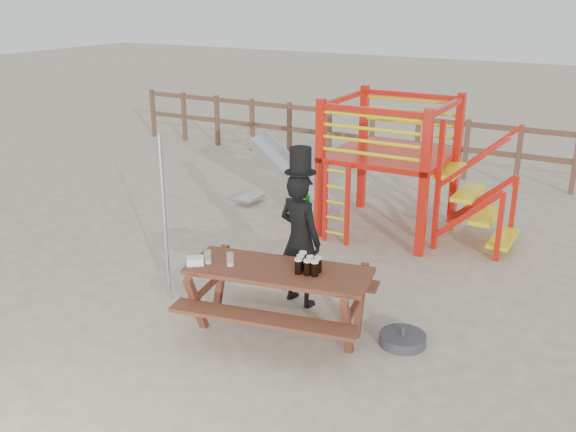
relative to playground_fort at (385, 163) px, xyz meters
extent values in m
plane|color=beige|center=(-0.12, -3.58, -1.07)|extent=(60.00, 60.00, 0.00)
cube|color=brown|center=(-0.12, 3.42, 0.03)|extent=(15.00, 0.06, 0.10)
cube|color=brown|center=(-0.12, 3.42, -0.47)|extent=(15.00, 0.06, 0.10)
cube|color=brown|center=(-7.62, 3.42, -0.47)|extent=(0.09, 0.09, 1.20)
cube|color=brown|center=(-6.62, 3.42, -0.47)|extent=(0.09, 0.09, 1.20)
cube|color=brown|center=(-5.62, 3.42, -0.47)|extent=(0.09, 0.09, 1.20)
cube|color=brown|center=(-4.62, 3.42, -0.47)|extent=(0.09, 0.09, 1.20)
cube|color=brown|center=(-3.62, 3.42, -0.47)|extent=(0.09, 0.09, 1.20)
cube|color=brown|center=(-2.62, 3.42, -0.47)|extent=(0.09, 0.09, 1.20)
cube|color=brown|center=(-1.62, 3.42, -0.47)|extent=(0.09, 0.09, 1.20)
cube|color=brown|center=(-0.62, 3.42, -0.47)|extent=(0.09, 0.09, 1.20)
cube|color=brown|center=(0.38, 3.42, -0.47)|extent=(0.09, 0.09, 1.20)
cube|color=brown|center=(1.38, 3.42, -0.47)|extent=(0.09, 0.09, 1.20)
cube|color=brown|center=(2.38, 3.42, -0.47)|extent=(0.09, 0.09, 1.20)
cube|color=red|center=(-0.72, -0.78, -0.02)|extent=(0.12, 0.12, 2.10)
cube|color=red|center=(0.88, -0.78, -0.02)|extent=(0.12, 0.12, 2.10)
cube|color=red|center=(-0.72, 0.82, -0.02)|extent=(0.12, 0.12, 2.10)
cube|color=red|center=(0.88, 0.82, -0.02)|extent=(0.12, 0.12, 2.10)
cube|color=red|center=(0.08, 0.02, 0.13)|extent=(1.72, 1.72, 0.08)
cube|color=red|center=(0.08, -0.78, 0.93)|extent=(1.60, 0.08, 0.08)
cube|color=red|center=(0.08, 0.82, 0.93)|extent=(1.60, 0.08, 0.08)
cube|color=red|center=(-0.72, 0.02, 0.93)|extent=(0.08, 1.60, 0.08)
cube|color=red|center=(0.88, 0.02, 0.93)|extent=(0.08, 1.60, 0.08)
cylinder|color=yellow|center=(0.08, -0.78, 0.31)|extent=(1.50, 0.05, 0.05)
cylinder|color=yellow|center=(0.08, 0.82, 0.31)|extent=(1.50, 0.05, 0.05)
cylinder|color=yellow|center=(0.08, -0.78, 0.49)|extent=(1.50, 0.05, 0.05)
cylinder|color=yellow|center=(0.08, 0.82, 0.49)|extent=(1.50, 0.05, 0.05)
cylinder|color=yellow|center=(0.08, -0.78, 0.67)|extent=(1.50, 0.05, 0.05)
cylinder|color=yellow|center=(0.08, 0.82, 0.67)|extent=(1.50, 0.05, 0.05)
cylinder|color=yellow|center=(0.08, -0.78, 0.85)|extent=(1.50, 0.05, 0.05)
cylinder|color=yellow|center=(0.08, 0.82, 0.85)|extent=(1.50, 0.05, 0.05)
cube|color=red|center=(-0.55, -0.93, -0.47)|extent=(0.06, 0.06, 1.20)
cube|color=red|center=(-0.19, -0.93, -0.47)|extent=(0.06, 0.06, 1.20)
cylinder|color=yellow|center=(-0.37, -0.93, -0.92)|extent=(0.36, 0.04, 0.04)
cylinder|color=yellow|center=(-0.37, -0.93, -0.68)|extent=(0.36, 0.04, 0.04)
cylinder|color=yellow|center=(-0.37, -0.93, -0.44)|extent=(0.36, 0.04, 0.04)
cylinder|color=yellow|center=(-0.37, -0.93, -0.20)|extent=(0.36, 0.04, 0.04)
cylinder|color=yellow|center=(-0.37, -0.93, 0.04)|extent=(0.36, 0.04, 0.04)
cube|color=yellow|center=(1.03, 0.02, 0.01)|extent=(0.30, 0.90, 0.06)
cube|color=yellow|center=(1.31, 0.02, -0.29)|extent=(0.30, 0.90, 0.06)
cube|color=yellow|center=(1.59, 0.02, -0.59)|extent=(0.30, 0.90, 0.06)
cube|color=yellow|center=(1.87, 0.02, -0.89)|extent=(0.30, 0.90, 0.06)
cube|color=red|center=(1.43, -0.43, -0.47)|extent=(0.95, 0.08, 0.86)
cube|color=red|center=(1.43, 0.47, -0.47)|extent=(0.95, 0.08, 0.86)
cube|color=#B8BBBF|center=(-1.62, 0.02, -0.45)|extent=(1.53, 0.55, 1.21)
cube|color=#B8BBBF|center=(-1.62, -0.25, -0.41)|extent=(1.58, 0.04, 1.28)
cube|color=#B8BBBF|center=(-1.62, 0.29, -0.41)|extent=(1.58, 0.04, 1.28)
cube|color=#B8BBBF|center=(-2.52, 0.02, -0.97)|extent=(0.35, 0.55, 0.05)
cube|color=brown|center=(0.24, -3.64, -0.33)|extent=(2.07, 1.11, 0.05)
cube|color=brown|center=(0.34, -4.17, -0.63)|extent=(1.98, 0.66, 0.04)
cube|color=brown|center=(0.13, -3.11, -0.63)|extent=(1.98, 0.66, 0.04)
cube|color=brown|center=(-0.58, -3.80, -0.72)|extent=(0.31, 1.17, 0.71)
cube|color=brown|center=(1.05, -3.47, -0.72)|extent=(0.31, 1.17, 0.71)
imported|color=black|center=(0.08, -2.89, -0.26)|extent=(0.67, 0.52, 1.62)
cube|color=#0E9F0E|center=(0.12, -2.76, -0.06)|extent=(0.07, 0.03, 0.38)
cylinder|color=black|center=(0.08, -2.89, 0.56)|extent=(0.37, 0.37, 0.01)
cylinder|color=black|center=(0.08, -2.89, 0.71)|extent=(0.25, 0.25, 0.28)
cube|color=white|center=(0.11, -2.77, 0.80)|extent=(0.13, 0.04, 0.03)
cylinder|color=#B2B2B7|center=(-1.34, -3.60, -0.04)|extent=(0.05, 0.05, 2.05)
cylinder|color=#37373C|center=(1.52, -3.21, -1.01)|extent=(0.50, 0.50, 0.12)
cylinder|color=#37373C|center=(1.52, -3.21, -0.91)|extent=(0.06, 0.06, 0.10)
cube|color=white|center=(-0.61, -3.98, -0.27)|extent=(0.23, 0.22, 0.08)
cylinder|color=black|center=(0.48, -3.64, -0.24)|extent=(0.08, 0.08, 0.15)
cylinder|color=beige|center=(0.48, -3.64, -0.15)|extent=(0.08, 0.08, 0.02)
cylinder|color=black|center=(0.57, -3.62, -0.24)|extent=(0.08, 0.08, 0.15)
cylinder|color=beige|center=(0.57, -3.62, -0.15)|extent=(0.08, 0.08, 0.02)
cylinder|color=black|center=(0.65, -3.61, -0.24)|extent=(0.08, 0.08, 0.15)
cylinder|color=beige|center=(0.65, -3.61, -0.15)|extent=(0.08, 0.08, 0.02)
cylinder|color=black|center=(0.45, -3.55, -0.24)|extent=(0.08, 0.08, 0.15)
cylinder|color=beige|center=(0.45, -3.55, -0.15)|extent=(0.08, 0.08, 0.02)
cylinder|color=black|center=(0.55, -3.52, -0.24)|extent=(0.08, 0.08, 0.15)
cylinder|color=beige|center=(0.55, -3.52, -0.15)|extent=(0.08, 0.08, 0.02)
cylinder|color=black|center=(0.64, -3.50, -0.24)|extent=(0.08, 0.08, 0.15)
cylinder|color=beige|center=(0.64, -3.50, -0.15)|extent=(0.08, 0.08, 0.02)
cylinder|color=black|center=(0.43, -3.46, -0.24)|extent=(0.08, 0.08, 0.15)
cylinder|color=beige|center=(0.43, -3.46, -0.15)|extent=(0.08, 0.08, 0.02)
cylinder|color=silver|center=(-0.26, -3.82, -0.24)|extent=(0.08, 0.08, 0.15)
cylinder|color=beige|center=(-0.26, -3.82, -0.30)|extent=(0.07, 0.07, 0.02)
cylinder|color=silver|center=(-0.51, -3.89, -0.24)|extent=(0.08, 0.08, 0.15)
cylinder|color=beige|center=(-0.51, -3.89, -0.30)|extent=(0.07, 0.07, 0.02)
camera|label=1|loc=(3.42, -9.04, 2.51)|focal=40.00mm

